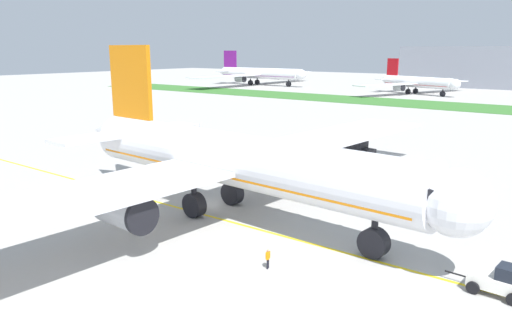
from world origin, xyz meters
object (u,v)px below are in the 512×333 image
object	(u,v)px
traffic_cone_port_wing	(55,191)
ground_crew_wingwalker_port	(268,257)
parked_airliner_far_centre	(416,82)
parked_airliner_far_left	(258,74)
pushback_tug	(500,281)
airliner_foreground	(231,160)
service_truck_fuel_bowser	(355,150)

from	to	relation	value
traffic_cone_port_wing	ground_crew_wingwalker_port	bearing A→B (deg)	-2.27
parked_airliner_far_centre	parked_airliner_far_left	bearing A→B (deg)	177.65
pushback_tug	parked_airliner_far_centre	bearing A→B (deg)	112.03
airliner_foreground	parked_airliner_far_left	distance (m)	191.80
pushback_tug	parked_airliner_far_centre	size ratio (longest dim) A/B	0.10
service_truck_fuel_bowser	parked_airliner_far_centre	size ratio (longest dim) A/B	0.11
pushback_tug	parked_airliner_far_left	xyz separation A→B (m)	(-139.54, 155.72, 4.47)
pushback_tug	parked_airliner_far_centre	distance (m)	164.57
ground_crew_wingwalker_port	parked_airliner_far_centre	size ratio (longest dim) A/B	0.03
parked_airliner_far_left	parked_airliner_far_centre	world-z (taller)	parked_airliner_far_left
service_truck_fuel_bowser	parked_airliner_far_left	bearing A→B (deg)	132.37
airliner_foreground	ground_crew_wingwalker_port	world-z (taller)	airliner_foreground
airliner_foreground	pushback_tug	distance (m)	25.93
traffic_cone_port_wing	service_truck_fuel_bowser	distance (m)	42.55
ground_crew_wingwalker_port	airliner_foreground	bearing A→B (deg)	142.68
pushback_tug	service_truck_fuel_bowser	xyz separation A→B (m)	(-27.21, 32.59, 0.66)
ground_crew_wingwalker_port	parked_airliner_far_centre	bearing A→B (deg)	106.36
pushback_tug	service_truck_fuel_bowser	bearing A→B (deg)	129.86
airliner_foreground	service_truck_fuel_bowser	distance (m)	31.36
service_truck_fuel_bowser	parked_airliner_far_left	distance (m)	166.71
airliner_foreground	traffic_cone_port_wing	distance (m)	23.15
ground_crew_wingwalker_port	service_truck_fuel_bowser	bearing A→B (deg)	107.31
airliner_foreground	pushback_tug	world-z (taller)	airliner_foreground
airliner_foreground	traffic_cone_port_wing	bearing A→B (deg)	-162.81
ground_crew_wingwalker_port	service_truck_fuel_bowser	world-z (taller)	service_truck_fuel_bowser
ground_crew_wingwalker_port	traffic_cone_port_wing	bearing A→B (deg)	177.73
traffic_cone_port_wing	parked_airliner_far_centre	world-z (taller)	parked_airliner_far_centre
ground_crew_wingwalker_port	traffic_cone_port_wing	distance (m)	31.89
pushback_tug	ground_crew_wingwalker_port	size ratio (longest dim) A/B	3.44
service_truck_fuel_bowser	parked_airliner_far_left	xyz separation A→B (m)	(-112.33, 123.13, 3.81)
parked_airliner_far_centre	ground_crew_wingwalker_port	bearing A→B (deg)	-73.64
pushback_tug	ground_crew_wingwalker_port	xyz separation A→B (m)	(-15.07, -6.35, -0.02)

